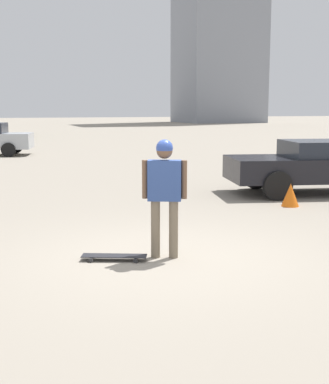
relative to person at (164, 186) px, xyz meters
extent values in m
plane|color=gray|center=(0.00, 0.00, -1.05)|extent=(220.00, 220.00, 0.00)
cylinder|color=#7A6B56|center=(0.05, 0.12, -0.63)|extent=(0.13, 0.13, 0.84)
cylinder|color=#7A6B56|center=(-0.05, -0.12, -0.63)|extent=(0.13, 0.13, 0.84)
cube|color=#334C8C|center=(0.00, 0.00, 0.08)|extent=(0.36, 0.52, 0.58)
cylinder|color=brown|center=(0.11, 0.26, 0.10)|extent=(0.08, 0.08, 0.55)
cylinder|color=brown|center=(-0.11, -0.26, 0.10)|extent=(0.08, 0.08, 0.55)
sphere|color=brown|center=(0.00, 0.00, 0.50)|extent=(0.23, 0.23, 0.23)
sphere|color=#2D4799|center=(0.00, 0.00, 0.54)|extent=(0.24, 0.24, 0.24)
cube|color=#232328|center=(0.09, 0.73, -0.98)|extent=(0.54, 0.94, 0.01)
cylinder|color=#262628|center=(0.09, 1.07, -1.02)|extent=(0.05, 0.07, 0.06)
cylinder|color=#262628|center=(0.32, 0.98, -1.02)|extent=(0.05, 0.07, 0.06)
cylinder|color=#262628|center=(-0.14, 0.48, -1.02)|extent=(0.05, 0.07, 0.06)
cylinder|color=#262628|center=(0.09, 0.39, -1.02)|extent=(0.05, 0.07, 0.06)
cube|color=black|center=(4.29, -5.72, -0.41)|extent=(2.78, 5.05, 0.58)
cube|color=#1E232D|center=(4.26, -5.84, 0.08)|extent=(2.05, 2.44, 0.41)
cylinder|color=black|center=(3.72, -4.09, -0.70)|extent=(0.34, 0.72, 0.69)
cylinder|color=black|center=(5.49, -4.47, -0.70)|extent=(0.34, 0.72, 0.69)
cylinder|color=black|center=(17.37, 1.30, -0.74)|extent=(0.34, 0.65, 0.62)
cylinder|color=black|center=(19.12, 0.89, -0.74)|extent=(0.34, 0.65, 0.62)
cone|color=orange|center=(2.95, -3.95, -0.80)|extent=(0.39, 0.39, 0.51)
camera|label=1|loc=(-7.12, 2.45, 1.11)|focal=50.00mm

